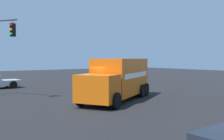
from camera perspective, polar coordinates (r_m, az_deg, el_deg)
ground_plane at (r=18.50m, az=-2.07°, el=-6.89°), size 100.00×100.00×0.00m
delivery_truck at (r=18.92m, az=1.34°, el=-1.92°), size 6.10×8.04×3.02m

